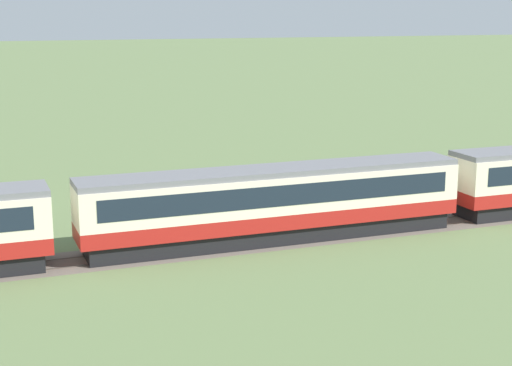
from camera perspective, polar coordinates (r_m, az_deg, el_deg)
passenger_train at (r=41.41m, az=1.71°, el=-1.24°), size 108.94×2.91×3.94m
railway_track at (r=41.44m, az=-0.30°, el=-4.35°), size 151.19×3.60×0.04m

